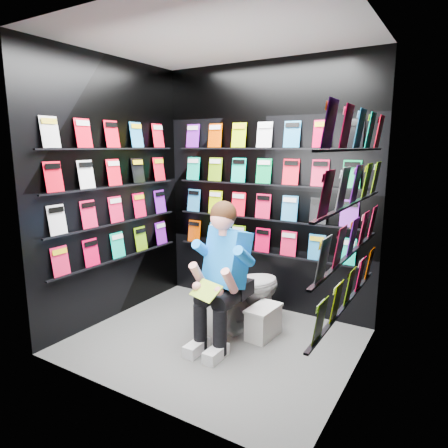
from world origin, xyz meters
The scene contains 14 objects.
floor centered at (0.00, 0.00, 0.00)m, with size 2.40×2.40×0.00m, color #575755.
ceiling centered at (0.00, 0.00, 2.60)m, with size 2.40×2.40×0.00m, color white.
wall_back centered at (0.00, 1.00, 1.30)m, with size 2.40×0.04×2.60m, color black.
wall_front centered at (0.00, -1.00, 1.30)m, with size 2.40×0.04×2.60m, color black.
wall_left centered at (-1.20, 0.00, 1.30)m, with size 0.04×2.00×2.60m, color black.
wall_right centered at (1.20, 0.00, 1.30)m, with size 0.04×2.00×2.60m, color black.
comics_back centered at (0.00, 0.97, 1.31)m, with size 2.10×0.06×1.37m, color #F10740, non-canonical shape.
comics_left centered at (-1.17, 0.00, 1.31)m, with size 0.06×1.70×1.37m, color #F10740, non-canonical shape.
comics_right centered at (1.17, 0.00, 1.31)m, with size 0.06×1.70×1.37m, color #F10740, non-canonical shape.
toilet centered at (0.08, 0.49, 0.37)m, with size 0.42×0.75×0.73m, color silver.
longbox centered at (0.34, 0.32, 0.13)m, with size 0.20×0.36×0.27m, color silver.
longbox_lid centered at (0.34, 0.32, 0.28)m, with size 0.22×0.38×0.03m, color silver.
reader centered at (0.08, 0.11, 0.77)m, with size 0.52×0.75×1.39m, color blue, non-canonical shape.
held_comic centered at (0.08, -0.24, 0.58)m, with size 0.27×0.01×0.18m, color green.
Camera 1 is at (1.82, -2.82, 1.74)m, focal length 32.00 mm.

